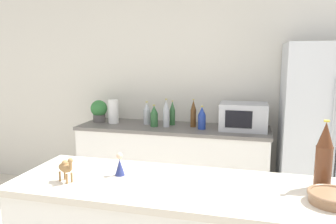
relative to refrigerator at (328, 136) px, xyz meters
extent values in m
cube|color=silver|center=(-1.23, 0.39, 0.39)|extent=(8.00, 0.06, 2.55)
cube|color=white|center=(-1.56, 0.06, -0.46)|extent=(2.05, 0.60, 0.85)
cube|color=#66605B|center=(-1.56, 0.06, -0.02)|extent=(2.08, 0.63, 0.03)
cube|color=silver|center=(0.00, 0.00, 0.00)|extent=(0.88, 0.67, 1.77)
cylinder|color=#B2B5BA|center=(-0.05, -0.36, 0.09)|extent=(0.02, 0.02, 0.97)
cube|color=beige|center=(-1.08, -1.85, 0.11)|extent=(1.68, 0.58, 0.03)
cylinder|color=#595451|center=(-2.46, 0.10, 0.04)|extent=(0.14, 0.14, 0.09)
sphere|color=#387F3D|center=(-2.46, 0.10, 0.16)|extent=(0.19, 0.19, 0.19)
cylinder|color=white|center=(-2.27, 0.07, 0.14)|extent=(0.12, 0.12, 0.27)
cube|color=#B2B5BA|center=(-0.81, 0.08, 0.14)|extent=(0.48, 0.36, 0.28)
cube|color=black|center=(-0.85, -0.11, 0.14)|extent=(0.26, 0.01, 0.17)
cylinder|color=navy|center=(-1.23, 0.00, 0.08)|extent=(0.08, 0.08, 0.15)
cone|color=navy|center=(-1.23, 0.00, 0.20)|extent=(0.08, 0.08, 0.09)
cylinder|color=gold|center=(-1.23, 0.00, 0.24)|extent=(0.03, 0.03, 0.01)
cylinder|color=#2D6033|center=(-1.58, 0.13, 0.09)|extent=(0.06, 0.06, 0.17)
cone|color=#2D6033|center=(-1.58, 0.13, 0.22)|extent=(0.06, 0.06, 0.10)
cylinder|color=gold|center=(-1.58, 0.13, 0.27)|extent=(0.02, 0.02, 0.01)
cylinder|color=#2D6033|center=(-1.76, 0.00, 0.08)|extent=(0.08, 0.08, 0.15)
cone|color=#2D6033|center=(-1.76, 0.00, 0.19)|extent=(0.08, 0.08, 0.08)
cylinder|color=gold|center=(-1.76, 0.00, 0.24)|extent=(0.03, 0.03, 0.01)
cylinder|color=#B2B7BC|center=(-1.87, 0.10, 0.08)|extent=(0.08, 0.08, 0.16)
cone|color=#B2B7BC|center=(-1.87, 0.10, 0.21)|extent=(0.08, 0.08, 0.09)
cylinder|color=gold|center=(-1.87, 0.10, 0.26)|extent=(0.03, 0.03, 0.01)
cylinder|color=brown|center=(-1.34, 0.08, 0.10)|extent=(0.06, 0.06, 0.19)
cone|color=brown|center=(-1.34, 0.08, 0.24)|extent=(0.06, 0.06, 0.11)
cylinder|color=gold|center=(-1.34, 0.08, 0.30)|extent=(0.02, 0.02, 0.01)
cylinder|color=#B2B7BC|center=(-1.62, 0.01, 0.10)|extent=(0.07, 0.07, 0.19)
cone|color=#B2B7BC|center=(-1.62, 0.01, 0.25)|extent=(0.07, 0.07, 0.11)
cylinder|color=gold|center=(-1.62, 0.01, 0.30)|extent=(0.02, 0.02, 0.01)
cylinder|color=#562D19|center=(-0.39, -1.74, 0.23)|extent=(0.08, 0.08, 0.21)
cone|color=#562D19|center=(-0.39, -1.74, 0.39)|extent=(0.07, 0.07, 0.12)
cylinder|color=gold|center=(-0.39, -1.74, 0.45)|extent=(0.03, 0.03, 0.01)
cylinder|color=#8C6647|center=(-0.38, -1.91, 0.14)|extent=(0.19, 0.19, 0.04)
torus|color=#8C6647|center=(-0.38, -1.91, 0.17)|extent=(0.20, 0.20, 0.02)
ellipsoid|color=olive|center=(-1.63, -1.96, 0.20)|extent=(0.10, 0.08, 0.05)
sphere|color=olive|center=(-1.63, -1.96, 0.22)|extent=(0.04, 0.04, 0.04)
cylinder|color=olive|center=(-1.59, -1.98, 0.22)|extent=(0.02, 0.02, 0.05)
sphere|color=olive|center=(-1.59, -1.98, 0.24)|extent=(0.03, 0.03, 0.03)
cylinder|color=olive|center=(-1.60, -1.96, 0.15)|extent=(0.01, 0.01, 0.05)
cylinder|color=olive|center=(-1.61, -1.99, 0.15)|extent=(0.01, 0.01, 0.05)
cylinder|color=olive|center=(-1.65, -1.94, 0.15)|extent=(0.01, 0.01, 0.05)
cylinder|color=olive|center=(-1.67, -1.97, 0.15)|extent=(0.01, 0.01, 0.05)
cone|color=navy|center=(-1.40, -1.81, 0.17)|extent=(0.05, 0.05, 0.09)
sphere|color=beige|center=(-1.40, -1.81, 0.23)|extent=(0.03, 0.03, 0.03)
camera|label=1|loc=(-0.74, -3.37, 0.74)|focal=35.00mm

